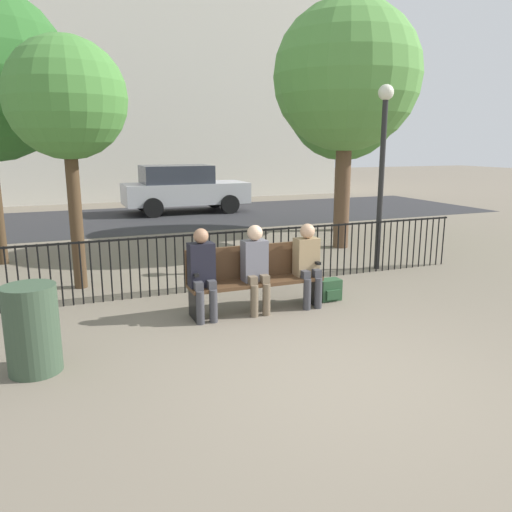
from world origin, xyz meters
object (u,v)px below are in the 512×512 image
seated_person_0 (202,270)px  backpack (329,290)px  trash_bin (32,329)px  park_bench (254,276)px  lamp_post (383,148)px  seated_person_2 (308,260)px  tree_3 (344,104)px  seated_person_1 (256,264)px  tree_2 (66,100)px  parked_car_0 (183,188)px  tree_0 (347,77)px

seated_person_0 → backpack: size_ratio=3.74×
seated_person_0 → trash_bin: seated_person_0 is taller
park_bench → lamp_post: size_ratio=0.57×
park_bench → seated_person_2: size_ratio=1.59×
tree_3 → lamp_post: (-1.63, -4.03, -1.10)m
seated_person_0 → trash_bin: bearing=-156.8°
seated_person_1 → tree_2: tree_2 is taller
tree_3 → parked_car_0: bearing=121.0°
park_bench → tree_2: (-2.24, 2.12, 2.48)m
lamp_post → seated_person_2: bearing=-146.9°
seated_person_0 → tree_0: 6.31m
tree_0 → tree_3: size_ratio=1.10×
seated_person_1 → tree_3: bearing=49.4°
backpack → tree_3: 7.18m
seated_person_2 → tree_2: (-3.03, 2.24, 2.29)m
park_bench → backpack: 1.27m
seated_person_2 → tree_0: 5.37m
backpack → lamp_post: size_ratio=0.10×
parked_car_0 → tree_3: bearing=-59.0°
seated_person_2 → parked_car_0: size_ratio=0.29×
seated_person_2 → park_bench: bearing=170.6°
seated_person_1 → parked_car_0: size_ratio=0.30×
tree_2 → park_bench: bearing=-43.3°
lamp_post → park_bench: bearing=-156.1°
parked_car_0 → trash_bin: bearing=-111.1°
tree_2 → tree_0: bearing=12.4°
seated_person_2 → tree_3: bearing=54.6°
tree_0 → parked_car_0: 7.97m
backpack → seated_person_2: bearing=-166.8°
tree_0 → trash_bin: bearing=-145.4°
park_bench → tree_2: size_ratio=0.49×
seated_person_1 → trash_bin: (-2.83, -0.89, -0.23)m
park_bench → lamp_post: (3.07, 1.36, 1.75)m
seated_person_0 → tree_3: tree_3 is taller
seated_person_1 → tree_0: 5.82m
park_bench → lamp_post: bearing=23.9°
tree_2 → parked_car_0: 9.52m
tree_3 → parked_car_0: 6.53m
trash_bin → tree_3: bearing=40.3°
backpack → lamp_post: lamp_post is taller
backpack → seated_person_0: bearing=-177.1°
tree_3 → trash_bin: (-7.56, -6.40, -2.88)m
park_bench → tree_3: size_ratio=0.40×
seated_person_0 → lamp_post: (3.86, 1.49, 1.56)m
seated_person_2 → tree_3: (3.91, 5.52, 2.66)m
park_bench → trash_bin: bearing=-160.5°
seated_person_0 → tree_3: 8.22m
tree_3 → trash_bin: tree_3 is taller
lamp_post → parked_car_0: lamp_post is taller
lamp_post → tree_3: bearing=67.9°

